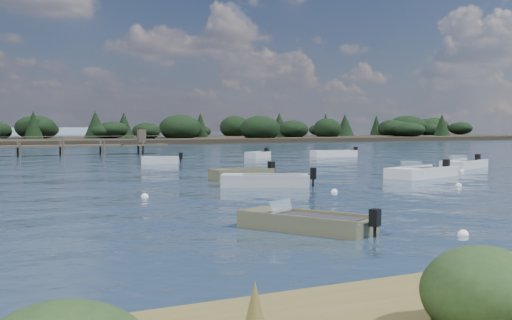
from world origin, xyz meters
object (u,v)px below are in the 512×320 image
tender_far_white (161,161)px  dinghy_near_olive (306,225)px  tender_far_grey_b (258,156)px  dinghy_mid_grey (265,183)px  dinghy_extra_a (334,155)px  dinghy_mid_white_a (422,174)px  dinghy_extra_b (241,176)px  dinghy_mid_white_b (464,166)px

tender_far_white → dinghy_near_olive: (-7.36, -34.51, -0.02)m
tender_far_white → tender_far_grey_b: bearing=20.3°
dinghy_mid_grey → dinghy_extra_a: bearing=49.5°
dinghy_mid_white_a → dinghy_extra_b: bearing=161.2°
dinghy_mid_white_a → dinghy_mid_white_b: size_ratio=1.12×
tender_far_white → tender_far_grey_b: (11.31, 4.18, 0.01)m
dinghy_mid_white_b → tender_far_white: bearing=137.7°
dinghy_mid_white_b → dinghy_mid_grey: bearing=-164.0°
tender_far_white → dinghy_extra_b: dinghy_extra_b is taller
dinghy_extra_b → dinghy_near_olive: dinghy_extra_b is taller
tender_far_white → dinghy_near_olive: tender_far_white is taller
dinghy_mid_white_a → dinghy_mid_white_b: (8.47, 4.90, -0.00)m
tender_far_grey_b → dinghy_mid_white_b: size_ratio=0.65×
tender_far_grey_b → tender_far_white: bearing=-159.7°
dinghy_mid_white_a → dinghy_extra_b: dinghy_mid_white_a is taller
tender_far_white → dinghy_mid_white_a: size_ratio=0.58×
tender_far_grey_b → dinghy_near_olive: 42.95m
dinghy_mid_white_b → dinghy_extra_a: dinghy_mid_white_b is taller
tender_far_white → dinghy_mid_white_b: 23.99m
tender_far_white → dinghy_mid_white_a: 22.99m
tender_far_grey_b → dinghy_mid_grey: 29.11m
dinghy_mid_white_b → dinghy_mid_white_a: bearing=-150.0°
dinghy_extra_a → dinghy_mid_white_a: bearing=-112.9°
dinghy_mid_grey → dinghy_extra_a: (21.51, 25.20, -0.00)m
dinghy_near_olive → dinghy_mid_grey: bearing=66.8°
tender_far_grey_b → dinghy_extra_b: dinghy_extra_b is taller
dinghy_mid_white_a → dinghy_extra_a: bearing=67.1°
dinghy_extra_a → dinghy_extra_b: bearing=-134.8°
dinghy_extra_b → dinghy_extra_a: 29.46m
tender_far_grey_b → dinghy_mid_white_a: 25.29m
dinghy_mid_grey → dinghy_extra_a: dinghy_mid_grey is taller
dinghy_near_olive → dinghy_extra_a: 46.55m
tender_far_white → dinghy_extra_a: (19.62, 3.43, 0.00)m
tender_far_white → dinghy_mid_grey: (-1.89, -21.77, 0.01)m
dinghy_mid_white_a → dinghy_mid_grey: (-11.17, -0.74, -0.00)m
dinghy_extra_b → dinghy_extra_a: (20.75, 20.92, -0.01)m
tender_far_grey_b → dinghy_mid_white_b: bearing=-72.4°
dinghy_extra_a → tender_far_grey_b: bearing=174.9°
tender_far_grey_b → dinghy_mid_grey: dinghy_mid_grey is taller
tender_far_white → dinghy_extra_b: bearing=-93.7°
dinghy_near_olive → dinghy_extra_a: dinghy_extra_a is taller
dinghy_near_olive → dinghy_extra_a: bearing=54.6°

